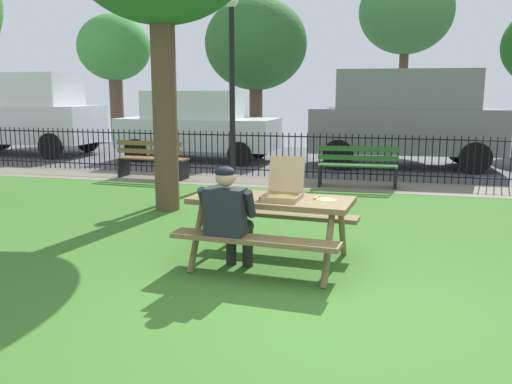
% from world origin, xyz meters
% --- Properties ---
extents(ground, '(28.00, 11.33, 0.02)m').
position_xyz_m(ground, '(0.00, 1.67, -0.01)').
color(ground, '#3C7228').
extents(cobblestone_walkway, '(28.00, 1.40, 0.01)m').
position_xyz_m(cobblestone_walkway, '(0.00, 6.63, -0.00)').
color(cobblestone_walkway, gray).
extents(street_asphalt, '(28.00, 6.60, 0.01)m').
position_xyz_m(street_asphalt, '(0.00, 10.63, -0.01)').
color(street_asphalt, '#515154').
extents(picnic_table_foreground, '(1.91, 1.62, 0.79)m').
position_xyz_m(picnic_table_foreground, '(-0.86, 1.23, 0.60)').
color(picnic_table_foreground, brown).
rests_on(picnic_table_foreground, ground).
extents(pizza_box_open, '(0.43, 0.49, 0.45)m').
position_xyz_m(pizza_box_open, '(-0.72, 1.22, 0.86)').
color(pizza_box_open, tan).
rests_on(pizza_box_open, picnic_table_foreground).
extents(pizza_slice_on_table, '(0.24, 0.18, 0.02)m').
position_xyz_m(pizza_slice_on_table, '(-0.28, 1.30, 0.78)').
color(pizza_slice_on_table, '#F1CD5C').
rests_on(pizza_slice_on_table, picnic_table_foreground).
extents(adult_at_table, '(0.62, 0.61, 1.19)m').
position_xyz_m(adult_at_table, '(-1.21, 0.76, 0.66)').
color(adult_at_table, black).
rests_on(adult_at_table, ground).
extents(iron_fence_streetside, '(20.89, 0.03, 1.02)m').
position_xyz_m(iron_fence_streetside, '(0.00, 7.33, 0.52)').
color(iron_fence_streetside, black).
rests_on(iron_fence_streetside, ground).
extents(park_bench_left, '(1.63, 0.57, 0.85)m').
position_xyz_m(park_bench_left, '(-4.78, 6.50, 0.42)').
color(park_bench_left, brown).
rests_on(park_bench_left, ground).
extents(park_bench_center, '(1.62, 0.54, 0.85)m').
position_xyz_m(park_bench_center, '(-0.23, 6.50, 0.42)').
color(park_bench_center, '#295E24').
rests_on(park_bench_center, ground).
extents(lamp_post_walkway, '(0.28, 0.28, 3.92)m').
position_xyz_m(lamp_post_walkway, '(-2.95, 6.68, 2.40)').
color(lamp_post_walkway, black).
rests_on(lamp_post_walkway, ground).
extents(parked_car_far_left, '(4.72, 2.11, 2.46)m').
position_xyz_m(parked_car_far_left, '(-10.60, 9.78, 1.31)').
color(parked_car_far_left, white).
rests_on(parked_car_far_left, ground).
extents(parked_car_left, '(4.45, 2.02, 1.94)m').
position_xyz_m(parked_car_left, '(-4.91, 9.78, 1.01)').
color(parked_car_left, silver).
rests_on(parked_car_left, ground).
extents(parked_car_center, '(4.79, 2.25, 2.46)m').
position_xyz_m(parked_car_center, '(0.70, 9.78, 1.31)').
color(parked_car_center, gray).
rests_on(parked_car_center, ground).
extents(far_tree_left, '(2.75, 2.75, 4.78)m').
position_xyz_m(far_tree_left, '(-9.99, 14.57, 3.47)').
color(far_tree_left, brown).
rests_on(far_tree_left, ground).
extents(far_tree_midleft, '(3.62, 3.62, 5.20)m').
position_xyz_m(far_tree_midleft, '(-4.43, 14.57, 3.55)').
color(far_tree_midleft, brown).
rests_on(far_tree_midleft, ground).
extents(far_tree_center, '(3.08, 3.08, 5.89)m').
position_xyz_m(far_tree_center, '(0.67, 14.57, 4.47)').
color(far_tree_center, brown).
rests_on(far_tree_center, ground).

